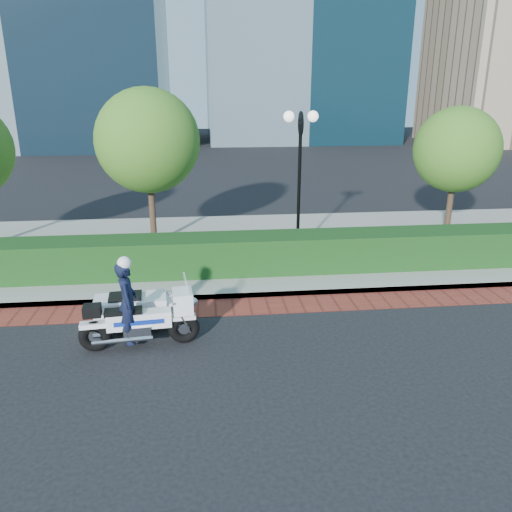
{
  "coord_description": "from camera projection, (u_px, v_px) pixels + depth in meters",
  "views": [
    {
      "loc": [
        -1.88,
        -9.38,
        4.91
      ],
      "look_at": [
        -0.61,
        2.3,
        1.0
      ],
      "focal_mm": 35.0,
      "sensor_mm": 36.0,
      "label": 1
    }
  ],
  "objects": [
    {
      "name": "tree_c",
      "position": [
        457.0,
        150.0,
        16.42
      ],
      "size": [
        2.8,
        2.8,
        4.3
      ],
      "color": "#332319",
      "rests_on": "sidewalk"
    },
    {
      "name": "sidewalk",
      "position": [
        262.0,
        247.0,
        16.23
      ],
      "size": [
        60.0,
        8.0,
        0.15
      ],
      "primitive_type": "cube",
      "color": "gray",
      "rests_on": "ground"
    },
    {
      "name": "brick_strip",
      "position": [
        285.0,
        305.0,
        12.0
      ],
      "size": [
        60.0,
        1.0,
        0.01
      ],
      "primitive_type": "cube",
      "color": "maroon",
      "rests_on": "ground"
    },
    {
      "name": "lamppost",
      "position": [
        300.0,
        160.0,
        14.66
      ],
      "size": [
        1.02,
        0.7,
        4.21
      ],
      "color": "black",
      "rests_on": "sidewalk"
    },
    {
      "name": "hedge_main",
      "position": [
        273.0,
        252.0,
        13.78
      ],
      "size": [
        18.0,
        1.2,
        1.0
      ],
      "primitive_type": "cube",
      "color": "black",
      "rests_on": "sidewalk"
    },
    {
      "name": "ground",
      "position": [
        296.0,
        334.0,
        10.59
      ],
      "size": [
        120.0,
        120.0,
        0.0
      ],
      "primitive_type": "plane",
      "color": "black",
      "rests_on": "ground"
    },
    {
      "name": "tree_b",
      "position": [
        148.0,
        141.0,
        15.28
      ],
      "size": [
        3.2,
        3.2,
        4.89
      ],
      "color": "#332319",
      "rests_on": "sidewalk"
    },
    {
      "name": "police_motorcycle",
      "position": [
        134.0,
        310.0,
        10.15
      ],
      "size": [
        2.39,
        1.69,
        1.93
      ],
      "rotation": [
        0.0,
        0.0,
        0.09
      ],
      "color": "black",
      "rests_on": "ground"
    }
  ]
}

